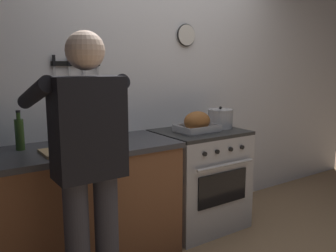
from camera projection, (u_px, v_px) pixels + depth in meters
wall_back at (157, 85)px, 3.27m from camera, size 6.00×0.13×2.60m
counter_block at (39, 214)px, 2.45m from camera, size 2.03×0.65×0.90m
stove at (199, 179)px, 3.24m from camera, size 0.76×0.67×0.90m
person_cook at (88, 160)px, 1.98m from camera, size 0.51×0.63×1.66m
roasting_pan at (197, 123)px, 3.07m from camera, size 0.35×0.26×0.18m
stock_pot at (220, 118)px, 3.29m from camera, size 0.23×0.23×0.20m
cutting_board at (69, 150)px, 2.38m from camera, size 0.36×0.24×0.02m
bottle_cooking_oil at (78, 125)px, 2.75m from camera, size 0.07×0.07×0.27m
bottle_vinegar at (85, 129)px, 2.70m from camera, size 0.06×0.06×0.23m
bottle_soy_sauce at (75, 130)px, 2.68m from camera, size 0.06×0.06×0.22m
bottle_olive_oil at (20, 134)px, 2.42m from camera, size 0.06×0.06×0.28m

